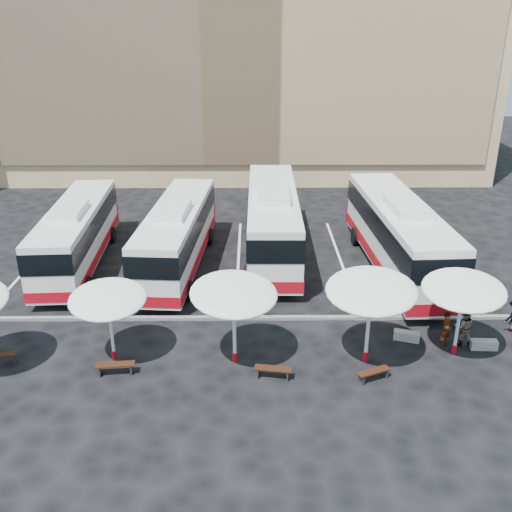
{
  "coord_description": "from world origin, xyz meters",
  "views": [
    {
      "loc": [
        0.81,
        -23.17,
        13.2
      ],
      "look_at": [
        1.0,
        3.0,
        2.2
      ],
      "focal_mm": 40.0,
      "sensor_mm": 36.0,
      "label": 1
    }
  ],
  "objects_px": {
    "bus_3": "(398,233)",
    "sunshade_3": "(371,291)",
    "sunshade_4": "(463,290)",
    "bus_2": "(272,219)",
    "conc_bench_0": "(407,336)",
    "bus_1": "(177,234)",
    "wood_bench_1": "(115,366)",
    "passenger_1": "(464,327)",
    "bus_0": "(77,233)",
    "wood_bench_2": "(273,370)",
    "sunshade_1": "(108,299)",
    "wood_bench_0": "(0,356)",
    "sunshade_2": "(234,294)",
    "wood_bench_3": "(374,373)",
    "conc_bench_1": "(484,345)",
    "passenger_0": "(446,329)"
  },
  "relations": [
    {
      "from": "bus_3",
      "to": "sunshade_3",
      "type": "distance_m",
      "value": 9.96
    },
    {
      "from": "sunshade_4",
      "to": "sunshade_3",
      "type": "bearing_deg",
      "value": -172.05
    },
    {
      "from": "bus_2",
      "to": "conc_bench_0",
      "type": "bearing_deg",
      "value": -60.28
    },
    {
      "from": "bus_1",
      "to": "wood_bench_1",
      "type": "bearing_deg",
      "value": -92.82
    },
    {
      "from": "bus_3",
      "to": "passenger_1",
      "type": "height_order",
      "value": "bus_3"
    },
    {
      "from": "bus_0",
      "to": "wood_bench_2",
      "type": "height_order",
      "value": "bus_0"
    },
    {
      "from": "bus_1",
      "to": "sunshade_3",
      "type": "bearing_deg",
      "value": -43.64
    },
    {
      "from": "sunshade_1",
      "to": "conc_bench_0",
      "type": "bearing_deg",
      "value": 6.11
    },
    {
      "from": "wood_bench_1",
      "to": "conc_bench_0",
      "type": "distance_m",
      "value": 12.53
    },
    {
      "from": "bus_3",
      "to": "wood_bench_1",
      "type": "xyz_separation_m",
      "value": [
        -13.53,
        -10.21,
        -1.83
      ]
    },
    {
      "from": "bus_2",
      "to": "sunshade_1",
      "type": "height_order",
      "value": "bus_2"
    },
    {
      "from": "bus_1",
      "to": "wood_bench_0",
      "type": "distance_m",
      "value": 11.75
    },
    {
      "from": "sunshade_2",
      "to": "sunshade_4",
      "type": "height_order",
      "value": "sunshade_2"
    },
    {
      "from": "conc_bench_0",
      "to": "passenger_1",
      "type": "height_order",
      "value": "passenger_1"
    },
    {
      "from": "conc_bench_0",
      "to": "wood_bench_1",
      "type": "bearing_deg",
      "value": -168.52
    },
    {
      "from": "wood_bench_2",
      "to": "bus_1",
      "type": "bearing_deg",
      "value": 114.55
    },
    {
      "from": "wood_bench_0",
      "to": "wood_bench_2",
      "type": "relative_size",
      "value": 0.93
    },
    {
      "from": "passenger_1",
      "to": "conc_bench_0",
      "type": "bearing_deg",
      "value": -2.12
    },
    {
      "from": "wood_bench_3",
      "to": "conc_bench_1",
      "type": "distance_m",
      "value": 5.65
    },
    {
      "from": "sunshade_1",
      "to": "wood_bench_3",
      "type": "bearing_deg",
      "value": -8.75
    },
    {
      "from": "sunshade_2",
      "to": "wood_bench_3",
      "type": "bearing_deg",
      "value": -13.92
    },
    {
      "from": "bus_0",
      "to": "wood_bench_0",
      "type": "height_order",
      "value": "bus_0"
    },
    {
      "from": "sunshade_1",
      "to": "sunshade_4",
      "type": "xyz_separation_m",
      "value": [
        14.36,
        0.29,
        0.22
      ]
    },
    {
      "from": "bus_1",
      "to": "wood_bench_0",
      "type": "bearing_deg",
      "value": -118.2
    },
    {
      "from": "wood_bench_0",
      "to": "wood_bench_2",
      "type": "bearing_deg",
      "value": -5.68
    },
    {
      "from": "bus_2",
      "to": "bus_3",
      "type": "relative_size",
      "value": 0.99
    },
    {
      "from": "sunshade_2",
      "to": "sunshade_3",
      "type": "relative_size",
      "value": 0.98
    },
    {
      "from": "sunshade_4",
      "to": "wood_bench_3",
      "type": "relative_size",
      "value": 3.14
    },
    {
      "from": "sunshade_3",
      "to": "wood_bench_1",
      "type": "height_order",
      "value": "sunshade_3"
    },
    {
      "from": "bus_0",
      "to": "passenger_0",
      "type": "relative_size",
      "value": 7.49
    },
    {
      "from": "sunshade_4",
      "to": "wood_bench_1",
      "type": "distance_m",
      "value": 14.35
    },
    {
      "from": "wood_bench_3",
      "to": "conc_bench_1",
      "type": "height_order",
      "value": "same"
    },
    {
      "from": "passenger_0",
      "to": "conc_bench_1",
      "type": "bearing_deg",
      "value": -45.61
    },
    {
      "from": "wood_bench_2",
      "to": "sunshade_1",
      "type": "bearing_deg",
      "value": 167.62
    },
    {
      "from": "sunshade_3",
      "to": "conc_bench_1",
      "type": "xyz_separation_m",
      "value": [
        5.25,
        0.86,
        -3.02
      ]
    },
    {
      "from": "conc_bench_1",
      "to": "wood_bench_2",
      "type": "bearing_deg",
      "value": -167.31
    },
    {
      "from": "bus_2",
      "to": "sunshade_2",
      "type": "height_order",
      "value": "bus_2"
    },
    {
      "from": "conc_bench_1",
      "to": "conc_bench_0",
      "type": "bearing_deg",
      "value": 166.65
    },
    {
      "from": "bus_1",
      "to": "wood_bench_2",
      "type": "relative_size",
      "value": 8.23
    },
    {
      "from": "bus_1",
      "to": "passenger_1",
      "type": "xyz_separation_m",
      "value": [
        13.32,
        -8.52,
        -1.14
      ]
    },
    {
      "from": "bus_3",
      "to": "wood_bench_3",
      "type": "distance_m",
      "value": 11.34
    },
    {
      "from": "bus_0",
      "to": "sunshade_3",
      "type": "relative_size",
      "value": 2.61
    },
    {
      "from": "bus_1",
      "to": "sunshade_4",
      "type": "xyz_separation_m",
      "value": [
        12.76,
        -9.21,
        0.98
      ]
    },
    {
      "from": "conc_bench_0",
      "to": "passenger_1",
      "type": "distance_m",
      "value": 2.43
    },
    {
      "from": "sunshade_3",
      "to": "bus_2",
      "type": "bearing_deg",
      "value": 106.62
    },
    {
      "from": "wood_bench_2",
      "to": "wood_bench_0",
      "type": "bearing_deg",
      "value": 174.32
    },
    {
      "from": "wood_bench_3",
      "to": "passenger_1",
      "type": "height_order",
      "value": "passenger_1"
    },
    {
      "from": "sunshade_3",
      "to": "bus_3",
      "type": "bearing_deg",
      "value": 70.15
    },
    {
      "from": "bus_3",
      "to": "conc_bench_0",
      "type": "height_order",
      "value": "bus_3"
    },
    {
      "from": "conc_bench_1",
      "to": "passenger_0",
      "type": "height_order",
      "value": "passenger_0"
    }
  ]
}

